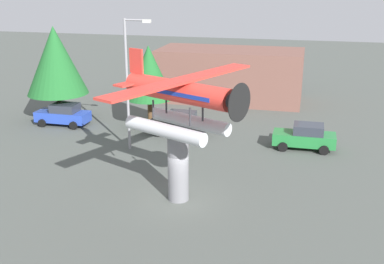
{
  "coord_description": "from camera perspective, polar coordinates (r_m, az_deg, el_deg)",
  "views": [
    {
      "loc": [
        6.21,
        -22.09,
        11.28
      ],
      "look_at": [
        0.0,
        3.0,
        2.82
      ],
      "focal_mm": 44.4,
      "sensor_mm": 36.0,
      "label": 1
    }
  ],
  "objects": [
    {
      "name": "floatplane_monument",
      "position": [
        23.6,
        -1.51,
        3.76
      ],
      "size": [
        7.16,
        9.92,
        4.0
      ],
      "rotation": [
        0.0,
        0.0,
        -0.43
      ],
      "color": "silver",
      "rests_on": "display_pedestal"
    },
    {
      "name": "storefront_building",
      "position": [
        45.55,
        4.58,
        6.86
      ],
      "size": [
        13.46,
        6.09,
        4.85
      ],
      "primitive_type": "cube",
      "color": "brown",
      "rests_on": "ground"
    },
    {
      "name": "car_mid_black",
      "position": [
        35.46,
        -1.55,
        1.07
      ],
      "size": [
        4.2,
        2.02,
        1.76
      ],
      "rotation": [
        0.0,
        0.0,
        3.14
      ],
      "color": "black",
      "rests_on": "ground"
    },
    {
      "name": "car_near_blue",
      "position": [
        39.09,
        -15.2,
        2.05
      ],
      "size": [
        4.2,
        2.02,
        1.76
      ],
      "rotation": [
        0.0,
        0.0,
        3.14
      ],
      "color": "#2847B7",
      "rests_on": "ground"
    },
    {
      "name": "display_pedestal",
      "position": [
        24.8,
        -1.67,
        -4.16
      ],
      "size": [
        1.1,
        1.1,
        3.75
      ],
      "primitive_type": "cylinder",
      "color": "slate",
      "rests_on": "ground"
    },
    {
      "name": "car_far_green",
      "position": [
        33.37,
        13.43,
        -0.54
      ],
      "size": [
        4.2,
        2.02,
        1.76
      ],
      "rotation": [
        0.0,
        0.0,
        3.14
      ],
      "color": "#237A38",
      "rests_on": "ground"
    },
    {
      "name": "ground_plane",
      "position": [
        25.57,
        -1.63,
        -8.05
      ],
      "size": [
        140.0,
        140.0,
        0.0
      ],
      "primitive_type": "plane",
      "color": "#4C514C"
    },
    {
      "name": "streetlight_primary",
      "position": [
        31.65,
        -7.53,
        6.61
      ],
      "size": [
        1.84,
        0.28,
        8.8
      ],
      "color": "gray",
      "rests_on": "ground"
    },
    {
      "name": "tree_east",
      "position": [
        36.76,
        -5.2,
        7.13
      ],
      "size": [
        3.71,
        3.71,
        6.39
      ],
      "color": "brown",
      "rests_on": "ground"
    },
    {
      "name": "tree_west",
      "position": [
        40.0,
        -16.07,
        8.26
      ],
      "size": [
        4.91,
        4.91,
        7.64
      ],
      "color": "brown",
      "rests_on": "ground"
    }
  ]
}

